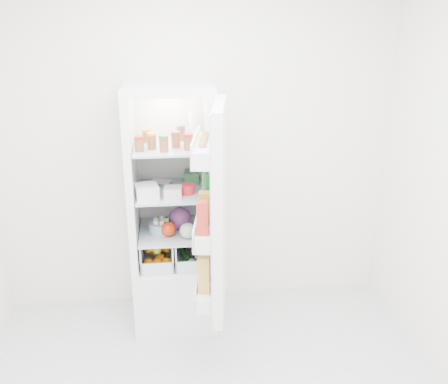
{
  "coord_description": "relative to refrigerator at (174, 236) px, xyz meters",
  "views": [
    {
      "loc": [
        -0.2,
        -2.16,
        2.27
      ],
      "look_at": [
        0.15,
        0.95,
        1.11
      ],
      "focal_mm": 40.0,
      "sensor_mm": 36.0,
      "label": 1
    }
  ],
  "objects": [
    {
      "name": "shelf_mid",
      "position": [
        -0.0,
        -0.06,
        0.38
      ],
      "size": [
        0.49,
        0.53,
        0.02
      ],
      "primitive_type": "cube",
      "color": "#A9B8C6",
      "rests_on": "refrigerator"
    },
    {
      "name": "tub_green",
      "position": [
        0.15,
        0.1,
        0.43
      ],
      "size": [
        0.11,
        0.15,
        0.08
      ],
      "primitive_type": "cube",
      "rotation": [
        0.0,
        0.0,
        -0.07
      ],
      "color": "#3F8B50",
      "rests_on": "shelf_mid"
    },
    {
      "name": "foil_tray",
      "position": [
        -0.08,
        0.03,
        0.41
      ],
      "size": [
        0.18,
        0.16,
        0.04
      ],
      "primitive_type": "cube",
      "rotation": [
        0.0,
        0.0,
        -0.43
      ],
      "color": "silver",
      "rests_on": "shelf_mid"
    },
    {
      "name": "tin_red",
      "position": [
        0.11,
        -0.15,
        0.43
      ],
      "size": [
        0.11,
        0.11,
        0.07
      ],
      "primitive_type": "cylinder",
      "rotation": [
        0.0,
        0.0,
        0.09
      ],
      "color": "red",
      "rests_on": "shelf_mid"
    },
    {
      "name": "crisper_right",
      "position": [
        0.12,
        -0.06,
        -0.06
      ],
      "size": [
        0.23,
        0.46,
        0.22
      ],
      "primitive_type": null,
      "color": "silver",
      "rests_on": "refrigerator"
    },
    {
      "name": "salad_bag",
      "position": [
        0.1,
        -0.21,
        0.14
      ],
      "size": [
        0.11,
        0.11,
        0.11
      ],
      "primitive_type": "sphere",
      "color": "#A8C493",
      "rests_on": "shelf_low"
    },
    {
      "name": "shelf_low",
      "position": [
        -0.0,
        -0.06,
        0.07
      ],
      "size": [
        0.49,
        0.53,
        0.01
      ],
      "primitive_type": "cube",
      "color": "#A9B8C6",
      "rests_on": "refrigerator"
    },
    {
      "name": "red_cabbage",
      "position": [
        0.05,
        -0.04,
        0.16
      ],
      "size": [
        0.16,
        0.16,
        0.16
      ],
      "primitive_type": "sphere",
      "color": "#501C51",
      "rests_on": "shelf_low"
    },
    {
      "name": "fridge_door",
      "position": [
        0.26,
        -0.63,
        0.43
      ],
      "size": [
        0.25,
        0.6,
        1.3
      ],
      "rotation": [
        0.0,
        0.0,
        1.42
      ],
      "color": "white",
      "rests_on": "refrigerator"
    },
    {
      "name": "bell_pepper",
      "position": [
        -0.04,
        -0.16,
        0.14
      ],
      "size": [
        0.11,
        0.11,
        0.11
      ],
      "primitive_type": "sphere",
      "color": "red",
      "rests_on": "shelf_low"
    },
    {
      "name": "condiment_jars",
      "position": [
        -0.01,
        -0.12,
        0.76
      ],
      "size": [
        0.46,
        0.34,
        0.08
      ],
      "color": "#B21919",
      "rests_on": "shelf_top"
    },
    {
      "name": "veg_pile",
      "position": [
        0.13,
        -0.06,
        -0.1
      ],
      "size": [
        0.16,
        0.3,
        0.1
      ],
      "color": "#1B4617",
      "rests_on": "refrigerator"
    },
    {
      "name": "squeeze_bottle",
      "position": [
        0.17,
        0.09,
        0.82
      ],
      "size": [
        0.07,
        0.07,
        0.2
      ],
      "primitive_type": "cylinder",
      "rotation": [
        0.0,
        0.0,
        -0.16
      ],
      "color": "white",
      "rests_on": "shelf_top"
    },
    {
      "name": "crisper_left",
      "position": [
        -0.12,
        -0.06,
        -0.06
      ],
      "size": [
        0.23,
        0.46,
        0.22
      ],
      "primitive_type": null,
      "color": "silver",
      "rests_on": "refrigerator"
    },
    {
      "name": "mushroom_bowl",
      "position": [
        -0.09,
        -0.1,
        0.12
      ],
      "size": [
        0.18,
        0.18,
        0.08
      ],
      "primitive_type": "cylinder",
      "rotation": [
        0.0,
        0.0,
        0.07
      ],
      "color": "#7EA4BD",
      "rests_on": "shelf_low"
    },
    {
      "name": "citrus_pile",
      "position": [
        -0.12,
        -0.09,
        -0.08
      ],
      "size": [
        0.2,
        0.31,
        0.16
      ],
      "color": "orange",
      "rests_on": "refrigerator"
    },
    {
      "name": "tub_white",
      "position": [
        -0.17,
        -0.2,
        0.44
      ],
      "size": [
        0.18,
        0.18,
        0.1
      ],
      "primitive_type": "cube",
      "rotation": [
        0.0,
        0.0,
        0.2
      ],
      "color": "white",
      "rests_on": "shelf_mid"
    },
    {
      "name": "tub_cream",
      "position": [
        0.01,
        -0.2,
        0.43
      ],
      "size": [
        0.13,
        0.13,
        0.07
      ],
      "primitive_type": "cube",
      "rotation": [
        0.0,
        0.0,
        -0.07
      ],
      "color": "beige",
      "rests_on": "shelf_mid"
    },
    {
      "name": "refrigerator",
      "position": [
        0.0,
        0.0,
        0.0
      ],
      "size": [
        0.6,
        0.6,
        1.8
      ],
      "color": "white",
      "rests_on": "ground"
    },
    {
      "name": "shelf_top",
      "position": [
        -0.0,
        -0.06,
        0.71
      ],
      "size": [
        0.49,
        0.53,
        0.02
      ],
      "primitive_type": "cube",
      "color": "#A9B8C6",
      "rests_on": "refrigerator"
    },
    {
      "name": "room_walls",
      "position": [
        0.2,
        -1.25,
        0.93
      ],
      "size": [
        3.02,
        3.02,
        2.61
      ],
      "color": "white",
      "rests_on": "ground"
    }
  ]
}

